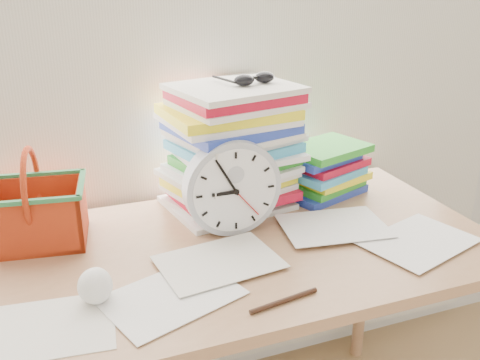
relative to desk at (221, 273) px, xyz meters
name	(u,v)px	position (x,y,z in m)	size (l,w,h in m)	color
curtain	(173,7)	(0.00, 0.38, 0.62)	(2.40, 0.01, 2.50)	silver
desk	(221,273)	(0.00, 0.00, 0.00)	(1.40, 0.70, 0.75)	#A0704B
paper_stack	(232,148)	(0.11, 0.22, 0.25)	(0.36, 0.29, 0.36)	white
clock	(232,187)	(0.06, 0.07, 0.20)	(0.25, 0.25, 0.05)	#B1B5BD
sunglasses	(254,79)	(0.17, 0.20, 0.45)	(0.14, 0.12, 0.03)	black
book_stack	(326,170)	(0.41, 0.21, 0.15)	(0.27, 0.20, 0.16)	white
basket	(33,197)	(-0.42, 0.20, 0.20)	(0.25, 0.19, 0.24)	#C43913
crumpled_ball	(95,285)	(-0.32, -0.13, 0.11)	(0.08, 0.08, 0.08)	white
pen	(284,301)	(0.05, -0.27, 0.08)	(0.01, 0.01, 0.16)	black
scattered_papers	(221,245)	(0.00, 0.00, 0.08)	(1.26, 0.42, 0.02)	white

